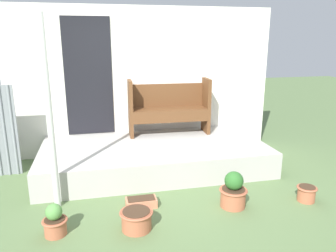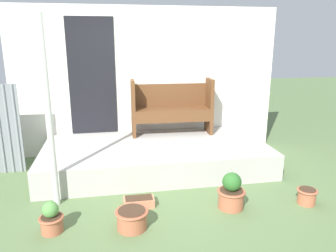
{
  "view_description": "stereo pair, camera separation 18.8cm",
  "coord_description": "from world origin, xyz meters",
  "px_view_note": "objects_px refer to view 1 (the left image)",
  "views": [
    {
      "loc": [
        -0.91,
        -4.07,
        2.05
      ],
      "look_at": [
        0.08,
        0.3,
        0.85
      ],
      "focal_mm": 35.0,
      "sensor_mm": 36.0,
      "label": 1
    },
    {
      "loc": [
        -0.73,
        -4.1,
        2.05
      ],
      "look_at": [
        0.08,
        0.3,
        0.85
      ],
      "focal_mm": 35.0,
      "sensor_mm": 36.0,
      "label": 2
    }
  ],
  "objects_px": {
    "bench": "(169,106)",
    "flower_pot_far_right": "(307,193)",
    "support_post": "(49,117)",
    "flower_pot_left": "(55,221)",
    "flower_pot_middle": "(136,219)",
    "planter_box_rect": "(141,202)",
    "flower_pot_right": "(233,192)"
  },
  "relations": [
    {
      "from": "flower_pot_left",
      "to": "flower_pot_middle",
      "type": "relative_size",
      "value": 0.97
    },
    {
      "from": "bench",
      "to": "flower_pot_far_right",
      "type": "bearing_deg",
      "value": -55.62
    },
    {
      "from": "flower_pot_middle",
      "to": "planter_box_rect",
      "type": "xyz_separation_m",
      "value": [
        0.12,
        0.48,
        -0.06
      ]
    },
    {
      "from": "flower_pot_far_right",
      "to": "planter_box_rect",
      "type": "distance_m",
      "value": 2.14
    },
    {
      "from": "support_post",
      "to": "flower_pot_left",
      "type": "xyz_separation_m",
      "value": [
        0.04,
        -0.64,
        -1.01
      ]
    },
    {
      "from": "support_post",
      "to": "planter_box_rect",
      "type": "xyz_separation_m",
      "value": [
        1.03,
        -0.24,
        -1.11
      ]
    },
    {
      "from": "flower_pot_far_right",
      "to": "planter_box_rect",
      "type": "bearing_deg",
      "value": 171.35
    },
    {
      "from": "flower_pot_middle",
      "to": "planter_box_rect",
      "type": "distance_m",
      "value": 0.5
    },
    {
      "from": "support_post",
      "to": "flower_pot_middle",
      "type": "distance_m",
      "value": 1.56
    },
    {
      "from": "support_post",
      "to": "flower_pot_right",
      "type": "relative_size",
      "value": 5.01
    },
    {
      "from": "support_post",
      "to": "flower_pot_right",
      "type": "height_order",
      "value": "support_post"
    },
    {
      "from": "flower_pot_middle",
      "to": "planter_box_rect",
      "type": "bearing_deg",
      "value": 75.81
    },
    {
      "from": "support_post",
      "to": "flower_pot_middle",
      "type": "bearing_deg",
      "value": -38.71
    },
    {
      "from": "support_post",
      "to": "flower_pot_middle",
      "type": "xyz_separation_m",
      "value": [
        0.9,
        -0.72,
        -1.04
      ]
    },
    {
      "from": "flower_pot_right",
      "to": "flower_pot_middle",
      "type": "bearing_deg",
      "value": -169.13
    },
    {
      "from": "flower_pot_middle",
      "to": "flower_pot_right",
      "type": "xyz_separation_m",
      "value": [
        1.25,
        0.24,
        0.08
      ]
    },
    {
      "from": "flower_pot_left",
      "to": "flower_pot_far_right",
      "type": "xyz_separation_m",
      "value": [
        3.11,
        0.08,
        -0.04
      ]
    },
    {
      "from": "flower_pot_right",
      "to": "support_post",
      "type": "bearing_deg",
      "value": 167.33
    },
    {
      "from": "flower_pot_middle",
      "to": "flower_pot_right",
      "type": "bearing_deg",
      "value": 10.87
    },
    {
      "from": "planter_box_rect",
      "to": "flower_pot_right",
      "type": "bearing_deg",
      "value": -12.23
    },
    {
      "from": "flower_pot_middle",
      "to": "planter_box_rect",
      "type": "relative_size",
      "value": 0.98
    },
    {
      "from": "flower_pot_right",
      "to": "planter_box_rect",
      "type": "relative_size",
      "value": 1.22
    },
    {
      "from": "flower_pot_middle",
      "to": "flower_pot_far_right",
      "type": "bearing_deg",
      "value": 4.14
    },
    {
      "from": "flower_pot_left",
      "to": "flower_pot_middle",
      "type": "xyz_separation_m",
      "value": [
        0.87,
        -0.09,
        -0.03
      ]
    },
    {
      "from": "flower_pot_middle",
      "to": "planter_box_rect",
      "type": "height_order",
      "value": "flower_pot_middle"
    },
    {
      "from": "bench",
      "to": "flower_pot_middle",
      "type": "height_order",
      "value": "bench"
    },
    {
      "from": "bench",
      "to": "planter_box_rect",
      "type": "xyz_separation_m",
      "value": [
        -0.77,
        -1.81,
        -0.85
      ]
    },
    {
      "from": "flower_pot_left",
      "to": "planter_box_rect",
      "type": "height_order",
      "value": "flower_pot_left"
    },
    {
      "from": "bench",
      "to": "flower_pot_middle",
      "type": "distance_m",
      "value": 2.58
    },
    {
      "from": "flower_pot_far_right",
      "to": "planter_box_rect",
      "type": "xyz_separation_m",
      "value": [
        -2.12,
        0.32,
        -0.05
      ]
    },
    {
      "from": "support_post",
      "to": "bench",
      "type": "bearing_deg",
      "value": 41.11
    },
    {
      "from": "support_post",
      "to": "flower_pot_middle",
      "type": "height_order",
      "value": "support_post"
    }
  ]
}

